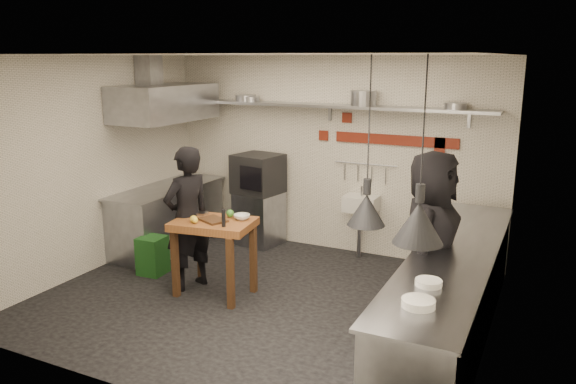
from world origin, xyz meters
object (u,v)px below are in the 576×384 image
at_px(green_bin, 153,255).
at_px(chef_right, 430,242).
at_px(combi_oven, 258,174).
at_px(chef_left, 187,218).
at_px(oven_stand, 259,218).
at_px(prep_table, 215,258).

height_order(green_bin, chef_right, chef_right).
relative_size(combi_oven, chef_right, 0.34).
distance_m(chef_left, chef_right, 2.87).
xyz_separation_m(oven_stand, green_bin, (-0.66, -1.69, -0.15)).
distance_m(prep_table, chef_left, 0.58).
bearing_deg(prep_table, chef_left, 165.25).
bearing_deg(combi_oven, green_bin, -101.86).
xyz_separation_m(oven_stand, chef_right, (2.90, -1.62, 0.54)).
bearing_deg(prep_table, oven_stand, 94.73).
relative_size(chef_left, chef_right, 0.94).
bearing_deg(prep_table, chef_right, -2.11).
relative_size(oven_stand, combi_oven, 1.26).
bearing_deg(prep_table, combi_oven, 94.71).
relative_size(combi_oven, green_bin, 1.27).
bearing_deg(oven_stand, combi_oven, -64.78).
bearing_deg(chef_right, combi_oven, 61.95).
bearing_deg(combi_oven, oven_stand, 115.22).
height_order(combi_oven, prep_table, combi_oven).
height_order(oven_stand, combi_oven, combi_oven).
height_order(prep_table, chef_right, chef_right).
xyz_separation_m(oven_stand, combi_oven, (0.01, -0.02, 0.69)).
bearing_deg(chef_left, combi_oven, -161.02).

